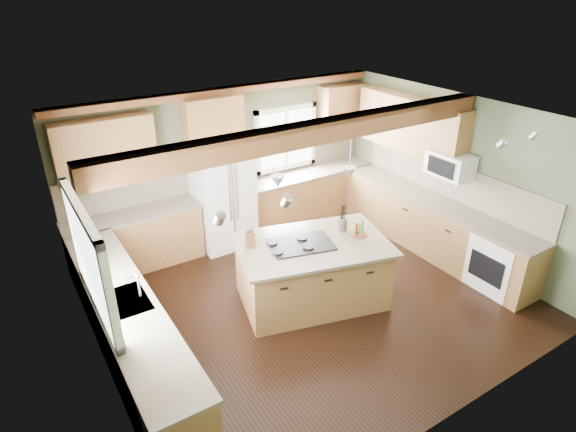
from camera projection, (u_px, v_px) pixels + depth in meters
floor at (309, 298)px, 6.93m from camera, size 5.60×5.60×0.00m
ceiling at (314, 122)px, 5.77m from camera, size 5.60×5.60×0.00m
wall_back at (228, 163)px, 8.24m from camera, size 5.60×0.00×5.60m
wall_left at (91, 283)px, 5.01m from camera, size 0.00×5.00×5.00m
wall_right at (455, 176)px, 7.70m from camera, size 0.00×5.00×5.00m
ceiling_beam at (314, 132)px, 5.82m from camera, size 5.55×0.26×0.26m
soffit_trim at (226, 91)px, 7.61m from camera, size 5.55×0.20×0.10m
backsplash_back at (229, 168)px, 8.27m from camera, size 5.58×0.03×0.58m
backsplash_right at (451, 180)px, 7.77m from camera, size 0.03×3.70×0.58m
base_cab_back_left at (136, 241)px, 7.54m from camera, size 2.02×0.60×0.88m
counter_back_left at (132, 215)px, 7.33m from camera, size 2.06×0.64×0.04m
base_cab_back_right at (308, 196)px, 9.11m from camera, size 2.62×0.60×0.88m
counter_back_right at (309, 173)px, 8.91m from camera, size 2.66×0.64×0.04m
base_cab_left at (131, 335)px, 5.57m from camera, size 0.60×3.70×0.88m
counter_left at (125, 302)px, 5.37m from camera, size 0.64×3.74×0.04m
base_cab_right at (432, 227)px, 7.98m from camera, size 0.60×3.70×0.88m
counter_right at (436, 202)px, 7.77m from camera, size 0.64×3.74×0.04m
upper_cab_back_left at (105, 149)px, 6.86m from camera, size 1.40×0.35×0.90m
upper_cab_over_fridge at (213, 119)px, 7.59m from camera, size 0.96×0.35×0.70m
upper_cab_right at (410, 125)px, 8.00m from camera, size 0.35×2.20×0.90m
upper_cab_back_corner at (342, 109)px, 8.92m from camera, size 0.90×0.35×0.90m
window_left at (88, 260)px, 4.94m from camera, size 0.04×1.60×1.05m
window_back at (285, 138)px, 8.67m from camera, size 1.10×0.04×1.00m
sink at (125, 302)px, 5.37m from camera, size 0.50×0.65×0.03m
faucet at (139, 286)px, 5.39m from camera, size 0.02×0.02×0.28m
dishwasher at (171, 411)px, 4.60m from camera, size 0.60×0.60×0.84m
oven at (499, 263)px, 7.00m from camera, size 0.60×0.72×0.84m
microwave at (450, 165)px, 7.44m from camera, size 0.40×0.70×0.38m
pendant_left at (278, 182)px, 5.96m from camera, size 0.18×0.18×0.16m
pendant_right at (349, 173)px, 6.22m from camera, size 0.18×0.18×0.16m
refrigerator at (223, 195)px, 7.99m from camera, size 0.90×0.74×1.80m
island at (312, 273)px, 6.74m from camera, size 2.17×1.64×0.88m
island_top at (312, 244)px, 6.53m from camera, size 2.32×1.79×0.04m
cooktop at (301, 244)px, 6.47m from camera, size 0.95×0.75×0.02m
knife_block at (250, 240)px, 6.38m from camera, size 0.15×0.12×0.22m
utensil_crock at (343, 224)px, 6.83m from camera, size 0.17×0.17×0.17m
bottle_tray at (359, 228)px, 6.69m from camera, size 0.32×0.32×0.22m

